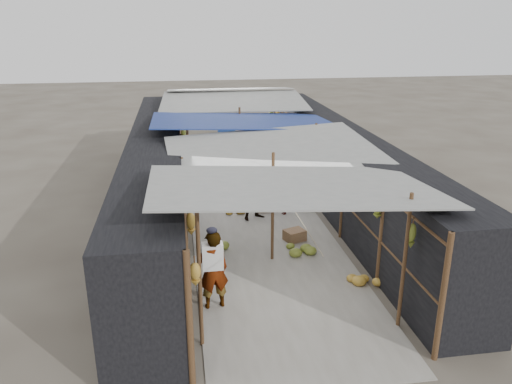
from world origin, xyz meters
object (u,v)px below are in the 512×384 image
vendor_elderly (213,270)px  shopper_blue (257,192)px  crate_near (264,206)px  black_basin (292,197)px  vendor_seated (284,201)px

vendor_elderly → shopper_blue: (1.56, 4.40, -0.02)m
crate_near → black_basin: size_ratio=0.90×
black_basin → vendor_elderly: vendor_elderly is taller
crate_near → shopper_blue: (-0.29, -0.57, 0.64)m
crate_near → vendor_seated: vendor_seated is taller
crate_near → vendor_elderly: (-1.85, -4.97, 0.66)m
shopper_blue → vendor_seated: shopper_blue is taller
shopper_blue → vendor_elderly: bearing=-129.5°
shopper_blue → vendor_seated: 0.91m
vendor_seated → crate_near: bearing=-143.8°
crate_near → vendor_seated: size_ratio=0.63×
vendor_elderly → vendor_seated: bearing=-127.2°
black_basin → shopper_blue: bearing=-133.7°
black_basin → vendor_elderly: 6.53m
crate_near → black_basin: 1.34m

